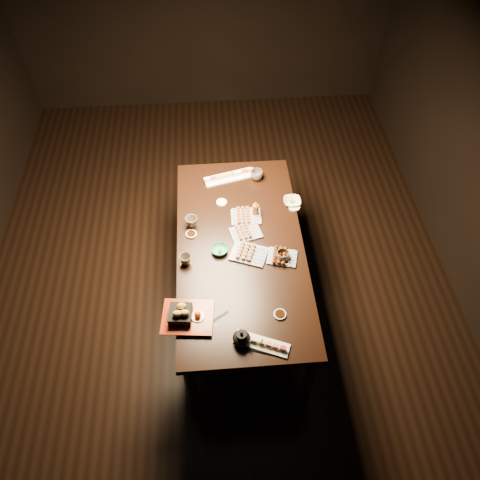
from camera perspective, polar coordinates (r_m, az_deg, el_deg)
name	(u,v)px	position (r m, az deg, el deg)	size (l,w,h in m)	color
ground	(218,266)	(4.15, -2.67, -3.19)	(5.00, 5.00, 0.00)	black
dining_table	(240,277)	(3.62, 0.06, -4.58)	(0.90, 1.80, 0.75)	black
sushi_platter_near	(262,342)	(2.89, 2.67, -12.37)	(0.34, 0.09, 0.04)	white
sushi_platter_far	(229,176)	(3.79, -1.35, 7.84)	(0.40, 0.11, 0.05)	white
yakitori_plate_center	(246,231)	(3.38, 0.72, 1.10)	(0.21, 0.16, 0.05)	#828EB6
yakitori_plate_right	(249,252)	(3.25, 1.09, -1.46)	(0.24, 0.18, 0.06)	#828EB6
yakitori_plate_left	(246,215)	(3.48, 0.74, 3.07)	(0.22, 0.16, 0.06)	#828EB6
tsukune_plate	(282,256)	(3.25, 5.17, -1.94)	(0.20, 0.15, 0.05)	#828EB6
edamame_bowl_green	(219,250)	(3.28, -2.52, -1.23)	(0.12, 0.12, 0.04)	#329974
edamame_bowl_cream	(292,201)	(3.61, 6.37, 4.69)	(0.13, 0.13, 0.03)	beige
tempura_tray	(187,314)	(2.96, -6.46, -8.93)	(0.32, 0.26, 0.12)	black
teacup_near_left	(186,260)	(3.22, -6.65, -2.38)	(0.08, 0.08, 0.08)	brown
teacup_mid_right	(283,256)	(3.24, 5.23, -1.91)	(0.09, 0.09, 0.07)	brown
teacup_far_left	(191,222)	(3.43, -5.94, 2.21)	(0.09, 0.09, 0.08)	brown
teacup_far_right	(257,175)	(3.77, 2.05, 7.93)	(0.10, 0.10, 0.08)	brown
teapot	(241,337)	(2.87, 0.18, -11.75)	(0.13, 0.13, 0.11)	black
condiment_bottle	(256,208)	(3.47, 1.91, 3.87)	(0.05, 0.05, 0.14)	brown
sauce_dish_west	(191,234)	(3.40, -5.96, 0.72)	(0.08, 0.08, 0.01)	white
sauce_dish_east	(294,207)	(3.59, 6.63, 4.00)	(0.09, 0.09, 0.02)	white
sauce_dish_se	(280,314)	(3.01, 4.88, -9.02)	(0.08, 0.08, 0.01)	white
sauce_dish_nw	(222,202)	(3.60, -2.25, 4.60)	(0.08, 0.08, 0.01)	white
chopsticks_near	(214,320)	(2.99, -3.14, -9.70)	(0.21, 0.02, 0.01)	black
chopsticks_se	(259,351)	(2.89, 2.35, -13.32)	(0.24, 0.02, 0.01)	black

